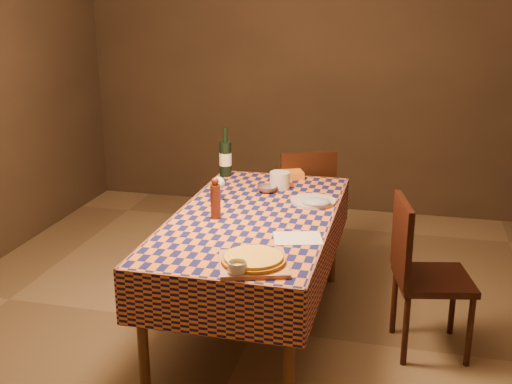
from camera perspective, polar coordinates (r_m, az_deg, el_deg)
room at (r=3.68m, az=-0.19°, el=6.47°), size 5.00×5.10×2.70m
dining_table at (r=3.86m, az=-0.18°, el=-3.14°), size 0.94×1.84×0.77m
cutting_board at (r=3.14m, az=-0.23°, el=-6.39°), size 0.41×0.41×0.02m
pizza at (r=3.13m, az=-0.23°, el=-5.97°), size 0.37×0.37×0.03m
pepper_mill at (r=3.75m, az=-3.62°, el=-0.66°), size 0.06×0.06×0.25m
bowl at (r=4.26m, az=1.01°, el=0.27°), size 0.15×0.15×0.04m
wine_glass at (r=4.04m, az=-3.38°, el=0.70°), size 0.09×0.09×0.17m
wine_bottle at (r=4.62m, az=-2.73°, el=3.03°), size 0.11×0.11×0.35m
deli_tub at (r=4.33m, az=2.14°, el=1.04°), size 0.15×0.15×0.11m
takeout_container at (r=4.59m, az=2.94°, el=1.54°), size 0.24×0.21×0.05m
white_plate at (r=4.08m, az=5.12°, el=-0.81°), size 0.38×0.38×0.02m
tumbler at (r=3.02m, az=-1.66°, el=-6.86°), size 0.11×0.11×0.07m
flour_patch at (r=3.49m, az=3.73°, el=-4.11°), size 0.30×0.26×0.00m
flour_bag at (r=4.00m, az=5.36°, el=-0.91°), size 0.20×0.16×0.05m
chair_far at (r=4.89m, az=4.28°, el=-0.78°), size 0.56×0.56×0.93m
chair_right at (r=3.84m, az=14.36°, el=-6.56°), size 0.51×0.50×0.93m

